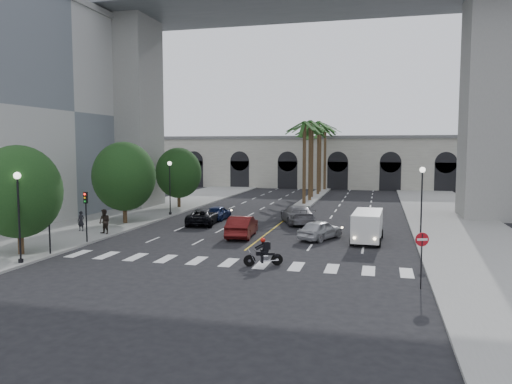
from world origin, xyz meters
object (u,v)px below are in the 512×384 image
object	(u,v)px
lamp_post_right	(422,197)
do_not_enter_sign	(422,248)
lamp_post_left_far	(170,183)
traffic_signal_near	(49,216)
car_a	(320,230)
car_e	(218,213)
car_d	(297,214)
pedestrian_a	(81,221)
car_b	(242,226)
cargo_van	(367,225)
motorcycle_rider	(264,253)
car_c	(203,217)
lamp_post_left_near	(19,209)
traffic_signal_far	(86,208)
pedestrian_b	(105,222)

from	to	relation	value
lamp_post_right	do_not_enter_sign	xyz separation A→B (m)	(-0.90, -12.46, -1.24)
lamp_post_left_far	lamp_post_right	distance (m)	24.16
lamp_post_left_far	traffic_signal_near	world-z (taller)	lamp_post_left_far
car_a	car_e	distance (m)	12.76
lamp_post_right	car_d	xyz separation A→B (m)	(-9.90, 6.16, -2.40)
pedestrian_a	car_b	bearing A→B (deg)	5.52
cargo_van	pedestrian_a	world-z (taller)	cargo_van
car_e	do_not_enter_sign	world-z (taller)	do_not_enter_sign
motorcycle_rider	cargo_van	size ratio (longest dim) A/B	0.41
lamp_post_right	car_c	distance (m)	18.37
lamp_post_right	lamp_post_left_near	bearing A→B (deg)	-150.31
lamp_post_left_far	do_not_enter_sign	xyz separation A→B (m)	(21.90, -20.46, -1.24)
pedestrian_a	motorcycle_rider	bearing A→B (deg)	-23.76
motorcycle_rider	car_b	bearing A→B (deg)	90.07
lamp_post_left_far	lamp_post_right	bearing A→B (deg)	-19.33
car_a	do_not_enter_sign	distance (m)	13.25
lamp_post_left_near	car_c	bearing A→B (deg)	73.38
lamp_post_left_far	motorcycle_rider	size ratio (longest dim) A/B	2.51
lamp_post_left_far	car_a	world-z (taller)	lamp_post_left_far
traffic_signal_far	car_b	distance (m)	11.22
traffic_signal_far	lamp_post_right	bearing A→B (deg)	15.98
pedestrian_b	do_not_enter_sign	bearing A→B (deg)	-3.69
car_a	car_b	bearing A→B (deg)	29.51
do_not_enter_sign	car_a	bearing A→B (deg)	97.95
cargo_van	pedestrian_b	distance (m)	19.60
car_e	pedestrian_a	size ratio (longest dim) A/B	2.54
lamp_post_right	motorcycle_rider	bearing A→B (deg)	-133.33
cargo_van	pedestrian_a	bearing A→B (deg)	-173.27
lamp_post_left_far	car_b	distance (m)	13.80
lamp_post_left_far	pedestrian_b	distance (m)	11.61
lamp_post_right	traffic_signal_far	distance (m)	23.62
lamp_post_left_near	do_not_enter_sign	xyz separation A→B (m)	(21.90, 0.54, -1.24)
car_e	cargo_van	xyz separation A→B (m)	(13.73, -7.65, 0.53)
car_d	car_b	bearing A→B (deg)	47.22
car_c	lamp_post_left_near	bearing A→B (deg)	66.02
car_c	pedestrian_b	distance (m)	8.93
car_c	car_d	world-z (taller)	car_d
lamp_post_left_near	car_d	xyz separation A→B (m)	(12.90, 19.16, -2.40)
lamp_post_left_far	car_c	size ratio (longest dim) A/B	1.08
car_d	cargo_van	xyz separation A→B (m)	(6.20, -7.18, 0.39)
lamp_post_left_far	cargo_van	distance (m)	21.22
traffic_signal_near	motorcycle_rider	bearing A→B (deg)	3.16
traffic_signal_near	do_not_enter_sign	distance (m)	21.89
car_c	car_d	distance (m)	8.27
car_d	pedestrian_a	bearing A→B (deg)	8.22
car_e	car_d	bearing A→B (deg)	177.79
lamp_post_right	do_not_enter_sign	world-z (taller)	lamp_post_right
motorcycle_rider	pedestrian_b	world-z (taller)	pedestrian_b
car_a	cargo_van	distance (m)	3.42
lamp_post_left_near	car_b	bearing A→B (deg)	49.76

